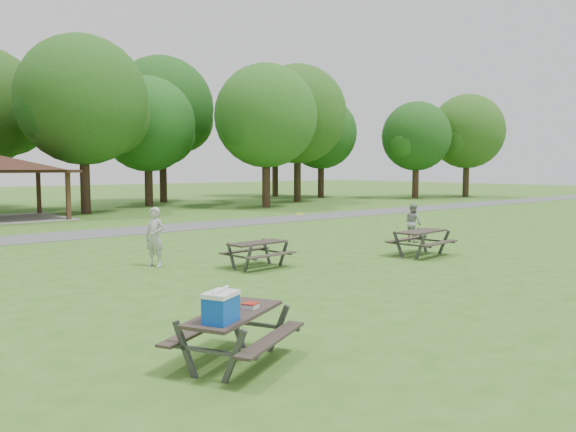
% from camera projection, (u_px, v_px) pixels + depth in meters
% --- Properties ---
extents(ground, '(160.00, 160.00, 0.00)m').
position_uv_depth(ground, '(356.00, 277.00, 14.85)').
color(ground, '#35641C').
rests_on(ground, ground).
extents(asphalt_path, '(120.00, 3.20, 0.02)m').
position_uv_depth(asphalt_path, '(131.00, 231.00, 25.55)').
color(asphalt_path, '#4D4D50').
rests_on(asphalt_path, ground).
extents(tree_row_e, '(8.40, 8.00, 11.02)m').
position_uv_depth(tree_row_e, '(84.00, 104.00, 34.73)').
color(tree_row_e, black).
rests_on(tree_row_e, ground).
extents(tree_row_f, '(7.35, 7.00, 9.55)m').
position_uv_depth(tree_row_f, '(148.00, 127.00, 41.31)').
color(tree_row_f, '#301D15').
rests_on(tree_row_f, ground).
extents(tree_row_g, '(7.77, 7.40, 10.25)m').
position_uv_depth(tree_row_g, '(267.00, 119.00, 40.14)').
color(tree_row_g, black).
rests_on(tree_row_g, ground).
extents(tree_row_h, '(8.61, 8.20, 11.37)m').
position_uv_depth(tree_row_h, '(298.00, 117.00, 46.59)').
color(tree_row_h, black).
rests_on(tree_row_h, ground).
extents(tree_row_i, '(7.14, 6.80, 9.52)m').
position_uv_depth(tree_row_i, '(322.00, 135.00, 53.19)').
color(tree_row_i, black).
rests_on(tree_row_i, ground).
extents(tree_row_j, '(6.72, 6.40, 8.96)m').
position_uv_depth(tree_row_j, '(417.00, 138.00, 52.08)').
color(tree_row_j, '#321F16').
rests_on(tree_row_j, ground).
extents(tree_deep_c, '(8.82, 8.40, 11.90)m').
position_uv_depth(tree_deep_c, '(163.00, 111.00, 45.78)').
color(tree_deep_c, black).
rests_on(tree_deep_c, ground).
extents(tree_deep_d, '(8.40, 8.00, 11.27)m').
position_uv_depth(tree_deep_d, '(276.00, 125.00, 55.26)').
color(tree_deep_d, black).
rests_on(tree_deep_d, ground).
extents(tree_flank_right, '(7.56, 7.20, 9.97)m').
position_uv_depth(tree_flank_right, '(467.00, 134.00, 54.72)').
color(tree_flank_right, black).
rests_on(tree_flank_right, ground).
extents(picnic_table_near, '(2.32, 2.16, 1.29)m').
position_uv_depth(picnic_table_near, '(230.00, 318.00, 8.08)').
color(picnic_table_near, '#2C2320').
rests_on(picnic_table_near, ground).
extents(picnic_table_middle, '(1.87, 1.55, 0.77)m').
position_uv_depth(picnic_table_middle, '(258.00, 248.00, 16.23)').
color(picnic_table_middle, '#2A221E').
rests_on(picnic_table_middle, ground).
extents(picnic_table_far, '(2.12, 1.78, 0.85)m').
position_uv_depth(picnic_table_far, '(422.00, 237.00, 18.42)').
color(picnic_table_far, '#2B241F').
rests_on(picnic_table_far, ground).
extents(frisbee_in_flight, '(0.32, 0.32, 0.02)m').
position_uv_depth(frisbee_in_flight, '(300.00, 214.00, 19.00)').
color(frisbee_in_flight, yellow).
rests_on(frisbee_in_flight, ground).
extents(frisbee_thrower, '(0.64, 0.75, 1.74)m').
position_uv_depth(frisbee_thrower, '(155.00, 237.00, 16.38)').
color(frisbee_thrower, '#AEAEB1').
rests_on(frisbee_thrower, ground).
extents(frisbee_catcher, '(0.70, 0.83, 1.50)m').
position_uv_depth(frisbee_catcher, '(413.00, 223.00, 21.81)').
color(frisbee_catcher, '#949496').
rests_on(frisbee_catcher, ground).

